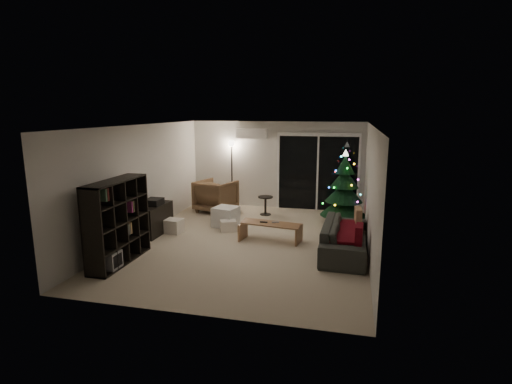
% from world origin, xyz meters
% --- Properties ---
extents(room, '(6.50, 7.51, 2.60)m').
position_xyz_m(room, '(0.46, 1.49, 1.02)').
color(room, beige).
rests_on(room, ground).
extents(bookshelf, '(0.50, 1.59, 1.57)m').
position_xyz_m(bookshelf, '(-2.25, -1.71, 0.79)').
color(bookshelf, black).
rests_on(bookshelf, floor).
extents(media_cabinet, '(0.43, 1.10, 0.68)m').
position_xyz_m(media_cabinet, '(-2.25, 0.06, 0.34)').
color(media_cabinet, black).
rests_on(media_cabinet, floor).
extents(stereo, '(0.35, 0.41, 0.15)m').
position_xyz_m(stereo, '(-2.25, 0.06, 0.75)').
color(stereo, black).
rests_on(stereo, media_cabinet).
extents(armchair, '(1.20, 1.22, 0.90)m').
position_xyz_m(armchair, '(-1.55, 2.36, 0.45)').
color(armchair, brown).
rests_on(armchair, floor).
extents(ottoman, '(0.64, 0.64, 0.48)m').
position_xyz_m(ottoman, '(-0.84, 1.02, 0.24)').
color(ottoman, silver).
rests_on(ottoman, floor).
extents(cardboard_box_a, '(0.50, 0.41, 0.32)m').
position_xyz_m(cardboard_box_a, '(-1.89, 0.23, 0.16)').
color(cardboard_box_a, '#F3E1CA').
rests_on(cardboard_box_a, floor).
extents(cardboard_box_b, '(0.45, 0.40, 0.26)m').
position_xyz_m(cardboard_box_b, '(-0.65, 0.64, 0.13)').
color(cardboard_box_b, '#F3E1CA').
rests_on(cardboard_box_b, floor).
extents(side_table, '(0.47, 0.47, 0.51)m').
position_xyz_m(side_table, '(-0.11, 2.32, 0.26)').
color(side_table, black).
rests_on(side_table, floor).
extents(floor_lamp, '(0.30, 0.30, 1.90)m').
position_xyz_m(floor_lamp, '(-1.30, 3.11, 0.95)').
color(floor_lamp, black).
rests_on(floor_lamp, floor).
extents(sofa, '(0.92, 2.19, 0.63)m').
position_xyz_m(sofa, '(2.05, -0.22, 0.32)').
color(sofa, '#2F302D').
rests_on(sofa, floor).
extents(sofa_throw, '(0.68, 1.56, 0.05)m').
position_xyz_m(sofa_throw, '(1.95, -0.22, 0.46)').
color(sofa_throw, '#600A0F').
rests_on(sofa_throw, sofa).
extents(cushion_a, '(0.16, 0.43, 0.42)m').
position_xyz_m(cushion_a, '(2.30, 0.43, 0.57)').
color(cushion_a, '#AA7B4F').
rests_on(cushion_a, sofa).
extents(cushion_b, '(0.15, 0.42, 0.42)m').
position_xyz_m(cushion_b, '(2.30, -0.87, 0.57)').
color(cushion_b, '#600A0F').
rests_on(cushion_b, sofa).
extents(coffee_table, '(1.36, 0.66, 0.41)m').
position_xyz_m(coffee_table, '(0.46, 0.14, 0.21)').
color(coffee_table, '#8E5F40').
rests_on(coffee_table, floor).
extents(remote_a, '(0.16, 0.05, 0.02)m').
position_xyz_m(remote_a, '(0.31, 0.14, 0.43)').
color(remote_a, black).
rests_on(remote_a, coffee_table).
extents(remote_b, '(0.16, 0.09, 0.02)m').
position_xyz_m(remote_b, '(0.56, 0.19, 0.43)').
color(remote_b, slate).
rests_on(remote_b, coffee_table).
extents(christmas_tree, '(1.35, 1.35, 1.87)m').
position_xyz_m(christmas_tree, '(1.97, 1.95, 0.93)').
color(christmas_tree, black).
rests_on(christmas_tree, floor).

